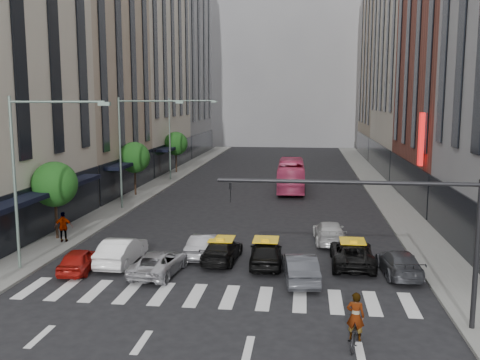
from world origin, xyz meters
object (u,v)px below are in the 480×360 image
(taxi_left, at_px, (222,250))
(pedestrian_far, at_px, (64,227))
(taxi_center, at_px, (266,253))
(streetlamp_far, at_px, (178,128))
(car_red, at_px, (79,260))
(streetlamp_mid, at_px, (131,138))
(streetlamp_near, at_px, (31,160))
(bus, at_px, (291,175))
(car_white_front, at_px, (122,251))
(motorcycle, at_px, (355,333))

(taxi_left, xyz_separation_m, pedestrian_far, (-10.36, 2.36, 0.46))
(taxi_left, height_order, taxi_center, taxi_center)
(streetlamp_far, bearing_deg, car_red, -85.89)
(streetlamp_mid, xyz_separation_m, car_red, (2.29, -15.84, -5.28))
(streetlamp_mid, bearing_deg, pedestrian_far, -94.86)
(streetlamp_near, height_order, bus, streetlamp_near)
(streetlamp_mid, bearing_deg, car_red, -81.79)
(car_red, height_order, car_white_front, car_white_front)
(streetlamp_far, height_order, taxi_center, streetlamp_far)
(streetlamp_mid, height_order, pedestrian_far, streetlamp_mid)
(car_white_front, bearing_deg, streetlamp_far, -81.33)
(streetlamp_far, relative_size, pedestrian_far, 4.75)
(streetlamp_mid, distance_m, motorcycle, 28.34)
(streetlamp_mid, distance_m, bus, 17.41)
(bus, bearing_deg, taxi_center, 87.26)
(streetlamp_near, height_order, pedestrian_far, streetlamp_near)
(streetlamp_mid, distance_m, car_red, 16.85)
(taxi_left, relative_size, bus, 0.41)
(car_red, relative_size, bus, 0.34)
(pedestrian_far, bearing_deg, streetlamp_far, -104.93)
(taxi_center, xyz_separation_m, pedestrian_far, (-12.86, 2.89, 0.37))
(car_red, bearing_deg, motorcycle, 147.82)
(bus, bearing_deg, streetlamp_mid, 40.33)
(car_red, xyz_separation_m, car_white_front, (1.77, 1.54, 0.12))
(streetlamp_mid, bearing_deg, bus, 41.54)
(bus, bearing_deg, streetlamp_far, -22.17)
(car_red, height_order, taxi_center, taxi_center)
(streetlamp_near, distance_m, bus, 30.28)
(streetlamp_near, distance_m, car_red, 5.76)
(pedestrian_far, bearing_deg, taxi_center, 154.35)
(taxi_center, bearing_deg, motorcycle, 110.25)
(streetlamp_far, bearing_deg, streetlamp_near, -90.00)
(bus, height_order, motorcycle, bus)
(streetlamp_near, bearing_deg, taxi_center, 10.96)
(car_white_front, height_order, pedestrian_far, pedestrian_far)
(streetlamp_far, height_order, car_white_front, streetlamp_far)
(streetlamp_mid, relative_size, taxi_left, 2.05)
(taxi_center, bearing_deg, bus, -94.62)
(taxi_center, bearing_deg, streetlamp_near, 7.87)
(motorcycle, distance_m, pedestrian_far, 20.69)
(car_white_front, relative_size, motorcycle, 2.37)
(taxi_left, height_order, pedestrian_far, pedestrian_far)
(streetlamp_near, relative_size, bus, 0.84)
(bus, bearing_deg, motorcycle, 94.31)
(streetlamp_far, relative_size, car_white_front, 1.99)
(streetlamp_far, distance_m, car_white_front, 31.00)
(taxi_center, bearing_deg, streetlamp_mid, -51.98)
(taxi_center, distance_m, motorcycle, 9.97)
(streetlamp_far, bearing_deg, car_white_front, -82.38)
(streetlamp_near, bearing_deg, bus, 65.11)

